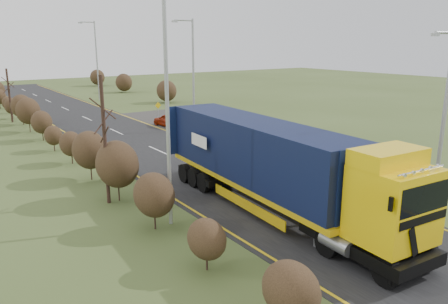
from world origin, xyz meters
TOP-DOWN VIEW (x-y plane):
  - ground at (0.00, 0.00)m, footprint 160.00×160.00m
  - road at (0.00, 10.00)m, footprint 8.00×120.00m
  - layby at (6.50, 20.00)m, footprint 6.00×18.00m
  - lane_markings at (0.00, 9.69)m, footprint 7.52×116.00m
  - hedgerow at (-6.00, 7.89)m, footprint 2.24×102.04m
  - lorry at (-0.92, -1.33)m, footprint 3.23×14.95m
  - car_red_hatchback at (4.80, 19.67)m, footprint 1.67×3.54m
  - car_blue_sedan at (7.30, 20.72)m, footprint 3.53×4.63m
  - streetlight_near at (5.36, -5.24)m, footprint 1.71×0.18m
  - streetlight_mid at (5.68, 16.76)m, footprint 1.98×0.19m
  - streetlight_far at (5.66, 41.10)m, footprint 2.12×0.20m
  - left_pole at (-5.20, 0.15)m, footprint 0.16×0.16m
  - speed_sign at (4.20, 11.76)m, footprint 0.61×0.10m
  - warning_board at (5.80, 23.75)m, footprint 0.65×0.11m

SIDE VIEW (x-z plane):
  - ground at x=0.00m, z-range 0.00..0.00m
  - road at x=0.00m, z-range 0.00..0.02m
  - layby at x=6.50m, z-range 0.00..0.02m
  - lane_markings at x=0.00m, z-range 0.03..0.03m
  - car_red_hatchback at x=4.80m, z-range 0.00..1.17m
  - car_blue_sedan at x=7.30m, z-range 0.00..1.46m
  - warning_board at x=5.80m, z-range 0.16..1.86m
  - speed_sign at x=4.20m, z-range 0.43..2.63m
  - hedgerow at x=-6.00m, z-range -1.41..4.64m
  - lorry at x=-0.92m, z-range 0.28..4.41m
  - streetlight_near at x=5.36m, z-range 0.38..8.34m
  - streetlight_mid at x=5.68m, z-range 0.48..9.78m
  - left_pole at x=-5.20m, z-range 0.00..10.78m
  - streetlight_far at x=5.66m, z-range 0.54..10.55m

